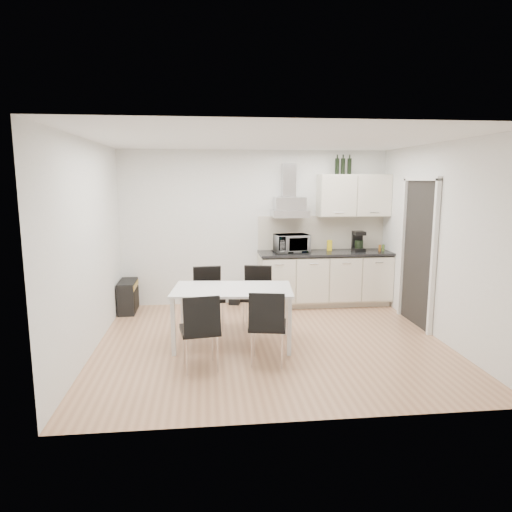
{
  "coord_description": "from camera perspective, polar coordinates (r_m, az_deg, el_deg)",
  "views": [
    {
      "loc": [
        -0.82,
        -5.68,
        2.12
      ],
      "look_at": [
        -0.17,
        0.33,
        1.1
      ],
      "focal_mm": 32.0,
      "sensor_mm": 36.0,
      "label": 1
    }
  ],
  "objects": [
    {
      "name": "doorway",
      "position": [
        7.01,
        19.49,
        0.24
      ],
      "size": [
        0.08,
        1.04,
        2.1
      ],
      "primitive_type": "cube",
      "color": "white",
      "rests_on": "ground"
    },
    {
      "name": "floor_speaker",
      "position": [
        7.84,
        -2.71,
        -5.0
      ],
      "size": [
        0.21,
        0.2,
        0.29
      ],
      "primitive_type": "cube",
      "rotation": [
        0.0,
        0.0,
        -0.27
      ],
      "color": "black",
      "rests_on": "ground"
    },
    {
      "name": "ceiling",
      "position": [
        5.76,
        2.06,
        14.35
      ],
      "size": [
        4.5,
        4.5,
        0.0
      ],
      "primitive_type": "plane",
      "color": "white",
      "rests_on": "wall_back"
    },
    {
      "name": "ground",
      "position": [
        6.12,
        1.91,
        -10.71
      ],
      "size": [
        4.5,
        4.5,
        0.0
      ],
      "primitive_type": "plane",
      "color": "tan",
      "rests_on": "ground"
    },
    {
      "name": "chair_far_left",
      "position": [
        6.54,
        -5.92,
        -5.35
      ],
      "size": [
        0.49,
        0.54,
        0.88
      ],
      "primitive_type": null,
      "rotation": [
        0.0,
        0.0,
        3.25
      ],
      "color": "black",
      "rests_on": "ground"
    },
    {
      "name": "wall_left",
      "position": [
        5.91,
        -20.15,
        1.01
      ],
      "size": [
        0.1,
        4.0,
        2.6
      ],
      "primitive_type": "cube",
      "color": "white",
      "rests_on": "ground"
    },
    {
      "name": "wall_right",
      "position": [
        6.51,
        22.01,
        1.63
      ],
      "size": [
        0.1,
        4.0,
        2.6
      ],
      "primitive_type": "cube",
      "color": "white",
      "rests_on": "ground"
    },
    {
      "name": "chair_near_left",
      "position": [
        5.23,
        -7.04,
        -9.26
      ],
      "size": [
        0.51,
        0.56,
        0.88
      ],
      "primitive_type": null,
      "rotation": [
        0.0,
        0.0,
        0.15
      ],
      "color": "black",
      "rests_on": "ground"
    },
    {
      "name": "wall_back",
      "position": [
        7.76,
        -0.12,
        3.52
      ],
      "size": [
        4.5,
        0.1,
        2.6
      ],
      "primitive_type": "cube",
      "color": "white",
      "rests_on": "ground"
    },
    {
      "name": "guitar_amp",
      "position": [
        7.67,
        -15.7,
        -4.86
      ],
      "size": [
        0.27,
        0.61,
        0.51
      ],
      "rotation": [
        0.0,
        0.0,
        0.01
      ],
      "color": "black",
      "rests_on": "ground"
    },
    {
      "name": "chair_near_right",
      "position": [
        5.34,
        1.45,
        -8.79
      ],
      "size": [
        0.53,
        0.57,
        0.88
      ],
      "primitive_type": null,
      "rotation": [
        0.0,
        0.0,
        -0.19
      ],
      "color": "black",
      "rests_on": "ground"
    },
    {
      "name": "kitchenette",
      "position": [
        7.79,
        8.79,
        -0.07
      ],
      "size": [
        2.22,
        0.64,
        2.52
      ],
      "color": "beige",
      "rests_on": "ground"
    },
    {
      "name": "chair_far_right",
      "position": [
        6.56,
        0.09,
        -5.25
      ],
      "size": [
        0.54,
        0.58,
        0.88
      ],
      "primitive_type": null,
      "rotation": [
        0.0,
        0.0,
        2.93
      ],
      "color": "black",
      "rests_on": "ground"
    },
    {
      "name": "wall_front",
      "position": [
        3.86,
        6.22,
        -2.78
      ],
      "size": [
        4.5,
        0.1,
        2.6
      ],
      "primitive_type": "cube",
      "color": "white",
      "rests_on": "ground"
    },
    {
      "name": "dining_table",
      "position": [
        5.84,
        -2.96,
        -4.74
      ],
      "size": [
        1.58,
        1.0,
        0.75
      ],
      "rotation": [
        0.0,
        0.0,
        -0.1
      ],
      "color": "white",
      "rests_on": "ground"
    }
  ]
}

